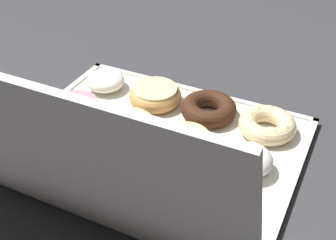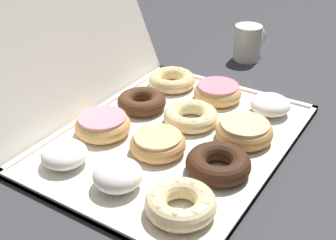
% 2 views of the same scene
% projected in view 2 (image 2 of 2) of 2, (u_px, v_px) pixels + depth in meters
% --- Properties ---
extents(ground_plane, '(3.00, 3.00, 0.00)m').
position_uv_depth(ground_plane, '(175.00, 141.00, 0.91)').
color(ground_plane, '#333338').
extents(donut_box, '(0.55, 0.42, 0.01)m').
position_uv_depth(donut_box, '(175.00, 139.00, 0.91)').
color(donut_box, silver).
rests_on(donut_box, ground).
extents(box_lid_open, '(0.55, 0.16, 0.37)m').
position_uv_depth(box_lid_open, '(60.00, 30.00, 0.95)').
color(box_lid_open, silver).
rests_on(box_lid_open, ground).
extents(cruller_donut_0, '(0.12, 0.12, 0.04)m').
position_uv_depth(cruller_donut_0, '(181.00, 203.00, 0.71)').
color(cruller_donut_0, beige).
rests_on(cruller_donut_0, donut_box).
extents(chocolate_cake_ring_donut_1, '(0.12, 0.12, 0.04)m').
position_uv_depth(chocolate_cake_ring_donut_1, '(218.00, 164.00, 0.80)').
color(chocolate_cake_ring_donut_1, '#381E11').
rests_on(chocolate_cake_ring_donut_1, donut_box).
extents(glazed_ring_donut_2, '(0.12, 0.12, 0.04)m').
position_uv_depth(glazed_ring_donut_2, '(244.00, 131.00, 0.89)').
color(glazed_ring_donut_2, tan).
rests_on(glazed_ring_donut_2, donut_box).
extents(powdered_filled_donut_3, '(0.09, 0.09, 0.04)m').
position_uv_depth(powdered_filled_donut_3, '(270.00, 105.00, 0.98)').
color(powdered_filled_donut_3, white).
rests_on(powdered_filled_donut_3, donut_box).
extents(powdered_filled_donut_4, '(0.09, 0.09, 0.05)m').
position_uv_depth(powdered_filled_donut_4, '(119.00, 176.00, 0.76)').
color(powdered_filled_donut_4, white).
rests_on(powdered_filled_donut_4, donut_box).
extents(glazed_ring_donut_5, '(0.11, 0.11, 0.04)m').
position_uv_depth(glazed_ring_donut_5, '(159.00, 144.00, 0.85)').
color(glazed_ring_donut_5, tan).
rests_on(glazed_ring_donut_5, donut_box).
extents(cruller_donut_6, '(0.12, 0.12, 0.04)m').
position_uv_depth(cruller_donut_6, '(191.00, 116.00, 0.95)').
color(cruller_donut_6, beige).
rests_on(cruller_donut_6, donut_box).
extents(pink_frosted_donut_7, '(0.11, 0.11, 0.04)m').
position_uv_depth(pink_frosted_donut_7, '(217.00, 92.00, 1.04)').
color(pink_frosted_donut_7, tan).
rests_on(pink_frosted_donut_7, donut_box).
extents(powdered_filled_donut_8, '(0.09, 0.09, 0.04)m').
position_uv_depth(powdered_filled_donut_8, '(64.00, 154.00, 0.82)').
color(powdered_filled_donut_8, white).
rests_on(powdered_filled_donut_8, donut_box).
extents(pink_frosted_donut_9, '(0.11, 0.11, 0.04)m').
position_uv_depth(pink_frosted_donut_9, '(103.00, 125.00, 0.91)').
color(pink_frosted_donut_9, tan).
rests_on(pink_frosted_donut_9, donut_box).
extents(chocolate_cake_ring_donut_10, '(0.11, 0.11, 0.03)m').
position_uv_depth(chocolate_cake_ring_donut_10, '(142.00, 102.00, 1.00)').
color(chocolate_cake_ring_donut_10, '#472816').
rests_on(chocolate_cake_ring_donut_10, donut_box).
extents(cruller_donut_11, '(0.12, 0.12, 0.04)m').
position_uv_depth(cruller_donut_11, '(172.00, 80.00, 1.10)').
color(cruller_donut_11, '#EACC8C').
rests_on(cruller_donut_11, donut_box).
extents(coffee_mug, '(0.10, 0.08, 0.10)m').
position_uv_depth(coffee_mug, '(248.00, 42.00, 1.26)').
color(coffee_mug, white).
rests_on(coffee_mug, ground).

